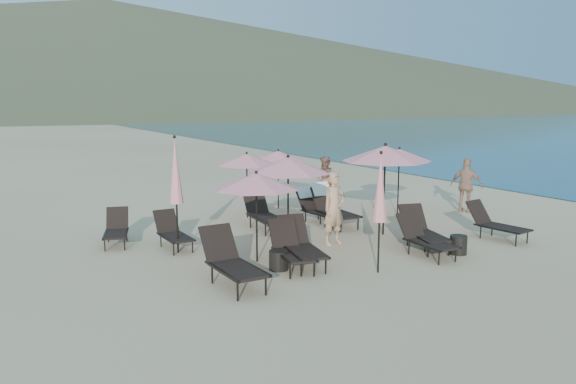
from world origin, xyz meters
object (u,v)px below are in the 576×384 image
lounger_0 (231,260)px  umbrella_open_1 (288,165)px  lounger_7 (173,232)px  umbrella_open_2 (385,154)px  umbrella_closed_1 (176,172)px  side_table_1 (458,245)px  lounger_5 (495,223)px  beachgoer_b (326,180)px  beachgoer_c (466,185)px  umbrella_open_3 (247,160)px  lounger_10 (332,206)px  lounger_9 (315,206)px  lounger_3 (425,238)px  umbrella_open_0 (256,181)px  lounger_1 (301,244)px  umbrella_open_4 (278,156)px  lounger_4 (423,230)px  umbrella_open_5 (399,155)px  beachgoer_a (334,208)px  lounger_2 (291,247)px  side_table_0 (279,260)px  umbrella_closed_0 (380,189)px  lounger_6 (116,229)px  lounger_8 (263,213)px

lounger_0 → umbrella_open_1: umbrella_open_1 is taller
lounger_7 → umbrella_open_2: umbrella_open_2 is taller
umbrella_closed_1 → side_table_1: 6.87m
lounger_5 → umbrella_open_1: umbrella_open_1 is taller
umbrella_closed_1 → beachgoer_b: bearing=28.6°
beachgoer_c → umbrella_open_3: bearing=40.5°
lounger_10 → beachgoer_c: beachgoer_c is taller
lounger_9 → side_table_1: lounger_9 is taller
lounger_3 → umbrella_open_0: umbrella_open_0 is taller
lounger_1 → umbrella_open_3: size_ratio=0.90×
umbrella_open_4 → beachgoer_b: bearing=0.4°
lounger_10 → side_table_1: (0.79, -4.13, -0.33)m
side_table_1 → beachgoer_c: 5.33m
umbrella_open_1 → lounger_3: bearing=-46.9°
lounger_4 → umbrella_closed_1: size_ratio=0.65×
lounger_7 → beachgoer_b: 7.32m
umbrella_open_5 → beachgoer_a: umbrella_open_5 is taller
lounger_2 → beachgoer_a: (1.93, 1.15, 0.48)m
umbrella_open_3 → umbrella_open_4: 1.75m
umbrella_open_5 → umbrella_open_4: bearing=136.0°
lounger_2 → side_table_0: size_ratio=4.12×
lounger_0 → side_table_1: 5.61m
umbrella_open_0 → umbrella_closed_0: size_ratio=0.80×
umbrella_open_5 → lounger_0: bearing=-153.6°
umbrella_open_0 → umbrella_open_3: size_ratio=1.01×
umbrella_open_1 → umbrella_closed_1: 2.72m
umbrella_open_5 → side_table_1: 5.00m
lounger_2 → beachgoer_b: size_ratio=1.06×
lounger_0 → umbrella_open_3: (3.06, 5.60, 1.31)m
lounger_3 → umbrella_open_3: bearing=107.4°
lounger_6 → lounger_10: 6.04m
lounger_4 → umbrella_open_5: bearing=73.0°
lounger_1 → lounger_4: (3.32, -0.29, -0.01)m
lounger_1 → lounger_4: size_ratio=1.01×
lounger_2 → lounger_8: (1.17, 3.56, 0.03)m
lounger_4 → side_table_0: lounger_4 is taller
lounger_1 → lounger_9: bearing=65.3°
lounger_0 → umbrella_open_3: 6.52m
lounger_0 → lounger_9: lounger_0 is taller
lounger_2 → beachgoer_b: (4.91, 5.99, 0.38)m
umbrella_open_4 → lounger_5: bearing=-66.0°
beachgoer_b → umbrella_open_3: bearing=-93.6°
side_table_1 → lounger_8: bearing=121.1°
umbrella_open_5 → lounger_9: bearing=172.5°
umbrella_open_1 → beachgoer_a: (1.03, -0.52, -1.09)m
lounger_10 → umbrella_closed_1: 5.14m
lounger_6 → lounger_9: (5.75, -0.30, 0.08)m
lounger_10 → beachgoer_c: bearing=-5.0°
umbrella_open_0 → lounger_9: bearing=40.3°
umbrella_open_4 → beachgoer_c: size_ratio=1.14×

